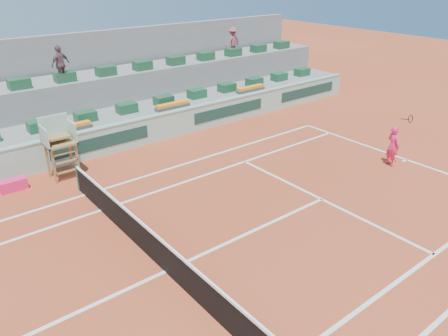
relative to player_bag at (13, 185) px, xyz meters
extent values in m
plane|color=#9C391E|center=(1.87, -7.47, -0.21)|extent=(90.00, 90.00, 0.00)
cube|color=gray|center=(1.87, 3.23, 0.39)|extent=(36.00, 4.00, 1.20)
cube|color=gray|center=(1.87, 4.83, 1.09)|extent=(36.00, 2.40, 2.60)
cube|color=gray|center=(1.87, 6.43, 1.99)|extent=(36.00, 0.40, 4.40)
cube|color=#FF2168|center=(0.00, 0.00, 0.00)|extent=(0.94, 0.42, 0.42)
imported|color=brown|center=(3.72, 4.09, 3.23)|extent=(1.06, 0.75, 1.67)
imported|color=#8D464E|center=(13.99, 4.45, 3.19)|extent=(1.10, 0.72, 1.60)
cube|color=white|center=(13.76, -7.47, -0.20)|extent=(0.12, 10.97, 0.01)
cube|color=white|center=(1.87, -1.98, -0.20)|extent=(23.77, 0.12, 0.01)
cube|color=white|center=(1.87, -3.35, -0.20)|extent=(23.77, 0.12, 0.01)
cube|color=white|center=(8.27, -7.47, -0.20)|extent=(0.12, 8.23, 0.01)
cube|color=white|center=(1.87, -7.47, -0.20)|extent=(12.80, 0.12, 0.01)
cube|color=white|center=(13.61, -7.47, -0.20)|extent=(0.30, 0.12, 0.01)
cube|color=black|center=(1.87, -7.47, 0.25)|extent=(0.03, 11.87, 0.92)
cube|color=white|center=(1.87, -7.47, 0.75)|extent=(0.06, 11.87, 0.07)
cylinder|color=#1D4531|center=(1.87, -1.53, 0.34)|extent=(0.10, 0.10, 1.10)
cube|color=#9DC6B4|center=(1.87, 1.03, 0.39)|extent=(36.00, 0.30, 1.20)
cube|color=#7FAA98|center=(1.87, 1.03, 1.02)|extent=(36.00, 0.34, 0.06)
cube|color=#163C33|center=(3.87, 0.87, 0.44)|extent=(4.40, 0.02, 0.56)
cube|color=#163C33|center=(10.87, 0.87, 0.44)|extent=(4.40, 0.02, 0.56)
cube|color=#163C33|center=(16.87, 0.87, 0.44)|extent=(4.40, 0.02, 0.56)
cube|color=olive|center=(1.42, -0.42, 0.47)|extent=(0.08, 0.08, 1.35)
cube|color=olive|center=(2.32, -0.42, 0.47)|extent=(0.08, 0.08, 1.35)
cube|color=olive|center=(1.42, 0.28, 0.47)|extent=(0.08, 0.08, 1.35)
cube|color=olive|center=(2.32, 0.28, 0.47)|extent=(0.08, 0.08, 1.35)
cube|color=olive|center=(1.87, -0.07, 1.18)|extent=(1.10, 0.90, 0.08)
cube|color=#9DC6B4|center=(1.87, 0.31, 1.69)|extent=(1.10, 0.08, 1.00)
cube|color=#9DC6B4|center=(1.35, -0.07, 1.54)|extent=(0.06, 0.90, 0.80)
cube|color=#9DC6B4|center=(2.39, -0.07, 1.54)|extent=(0.06, 0.90, 0.80)
cube|color=olive|center=(1.87, 0.03, 1.42)|extent=(0.80, 0.60, 0.08)
cube|color=olive|center=(1.87, -0.42, 0.14)|extent=(0.90, 0.08, 0.06)
cube|color=olive|center=(1.87, -0.42, 0.54)|extent=(0.90, 0.08, 0.06)
cube|color=olive|center=(1.87, -0.42, 0.89)|extent=(0.90, 0.08, 0.06)
cube|color=#194B2D|center=(1.87, 2.33, 1.21)|extent=(0.90, 0.60, 0.44)
cube|color=#194B2D|center=(3.87, 2.33, 1.21)|extent=(0.90, 0.60, 0.44)
cube|color=#194B2D|center=(5.87, 2.33, 1.21)|extent=(0.90, 0.60, 0.44)
cube|color=#194B2D|center=(7.87, 2.33, 1.21)|extent=(0.90, 0.60, 0.44)
cube|color=#194B2D|center=(9.87, 2.33, 1.21)|extent=(0.90, 0.60, 0.44)
cube|color=#194B2D|center=(11.87, 2.33, 1.21)|extent=(0.90, 0.60, 0.44)
cube|color=#194B2D|center=(13.87, 2.33, 1.21)|extent=(0.90, 0.60, 0.44)
cube|color=#194B2D|center=(15.87, 2.33, 1.21)|extent=(0.90, 0.60, 0.44)
cube|color=#194B2D|center=(17.87, 2.33, 1.21)|extent=(0.90, 0.60, 0.44)
cube|color=#194B2D|center=(1.87, 4.23, 2.61)|extent=(0.90, 0.60, 0.44)
cube|color=#194B2D|center=(3.87, 4.23, 2.61)|extent=(0.90, 0.60, 0.44)
cube|color=#194B2D|center=(5.87, 4.23, 2.61)|extent=(0.90, 0.60, 0.44)
cube|color=#194B2D|center=(7.87, 4.23, 2.61)|extent=(0.90, 0.60, 0.44)
cube|color=#194B2D|center=(9.87, 4.23, 2.61)|extent=(0.90, 0.60, 0.44)
cube|color=#194B2D|center=(11.87, 4.23, 2.61)|extent=(0.90, 0.60, 0.44)
cube|color=#194B2D|center=(13.87, 4.23, 2.61)|extent=(0.90, 0.60, 0.44)
cube|color=#194B2D|center=(15.87, 4.23, 2.61)|extent=(0.90, 0.60, 0.44)
cube|color=#194B2D|center=(17.87, 4.23, 2.61)|extent=(0.90, 0.60, 0.44)
cube|color=#484848|center=(2.87, 1.53, 1.07)|extent=(1.80, 0.36, 0.16)
cube|color=orange|center=(2.87, 1.53, 1.21)|extent=(1.70, 0.32, 0.12)
cube|color=#484848|center=(7.87, 1.53, 1.07)|extent=(1.80, 0.36, 0.16)
cube|color=orange|center=(7.87, 1.53, 1.21)|extent=(1.70, 0.32, 0.12)
cube|color=#484848|center=(12.87, 1.53, 1.07)|extent=(1.80, 0.36, 0.16)
cube|color=orange|center=(12.87, 1.53, 1.21)|extent=(1.70, 0.32, 0.12)
imported|color=#FF2168|center=(12.76, -7.29, 0.62)|extent=(0.56, 0.70, 1.67)
cylinder|color=black|center=(12.76, -7.59, 1.84)|extent=(0.03, 0.35, 0.09)
torus|color=black|center=(12.76, -7.81, 1.91)|extent=(0.31, 0.08, 0.31)
camera|label=1|loc=(-2.76, -15.84, 7.30)|focal=35.00mm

